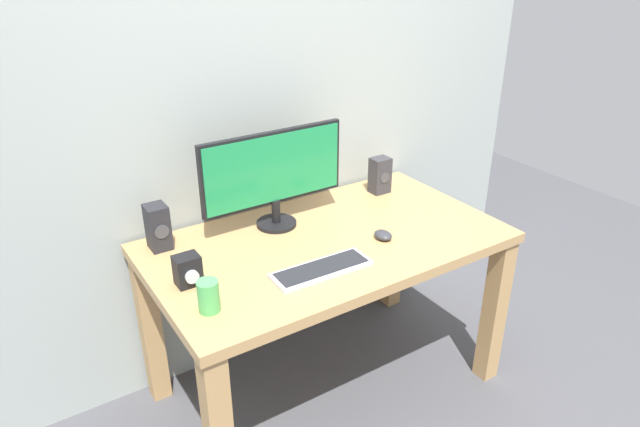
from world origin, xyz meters
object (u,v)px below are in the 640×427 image
(keyboard_primary, at_px, (321,269))
(monitor, at_px, (274,173))
(speaker_left, at_px, (158,227))
(speaker_right, at_px, (380,175))
(desk, at_px, (327,265))
(coffee_mug, at_px, (208,296))
(audio_controller, at_px, (188,270))
(mouse, at_px, (383,235))

(keyboard_primary, bearing_deg, monitor, 84.37)
(speaker_left, bearing_deg, speaker_right, -2.17)
(desk, bearing_deg, coffee_mug, -161.30)
(audio_controller, bearing_deg, speaker_left, 89.52)
(coffee_mug, bearing_deg, desk, 18.70)
(keyboard_primary, bearing_deg, coffee_mug, -179.30)
(speaker_right, xyz_separation_m, coffee_mug, (-1.04, -0.45, -0.03))
(mouse, distance_m, audio_controller, 0.78)
(desk, relative_size, mouse, 17.15)
(keyboard_primary, bearing_deg, desk, 51.75)
(keyboard_primary, distance_m, audio_controller, 0.47)
(monitor, bearing_deg, desk, -63.39)
(monitor, bearing_deg, mouse, -49.06)
(monitor, distance_m, speaker_left, 0.49)
(monitor, relative_size, keyboard_primary, 1.65)
(desk, distance_m, coffee_mug, 0.64)
(speaker_left, distance_m, audio_controller, 0.31)
(desk, distance_m, audio_controller, 0.61)
(desk, bearing_deg, monitor, 116.61)
(coffee_mug, bearing_deg, mouse, 5.68)
(desk, bearing_deg, audio_controller, -178.64)
(desk, height_order, monitor, monitor)
(speaker_left, bearing_deg, audio_controller, -90.48)
(keyboard_primary, distance_m, mouse, 0.35)
(speaker_right, xyz_separation_m, speaker_left, (-1.04, 0.04, 0.01))
(monitor, bearing_deg, keyboard_primary, -95.63)
(speaker_left, relative_size, coffee_mug, 1.64)
(desk, height_order, coffee_mug, coffee_mug)
(keyboard_primary, height_order, speaker_right, speaker_right)
(speaker_right, height_order, speaker_left, speaker_left)
(audio_controller, bearing_deg, mouse, -7.95)
(mouse, bearing_deg, speaker_right, 53.56)
(monitor, height_order, speaker_right, monitor)
(desk, xyz_separation_m, speaker_right, (0.46, 0.25, 0.21))
(monitor, height_order, speaker_left, monitor)
(audio_controller, xyz_separation_m, coffee_mug, (-0.00, -0.18, 0.00))
(speaker_right, relative_size, audio_controller, 1.54)
(desk, height_order, keyboard_primary, keyboard_primary)
(audio_controller, distance_m, coffee_mug, 0.18)
(desk, bearing_deg, speaker_right, 28.52)
(speaker_left, height_order, audio_controller, speaker_left)
(speaker_right, distance_m, speaker_left, 1.04)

